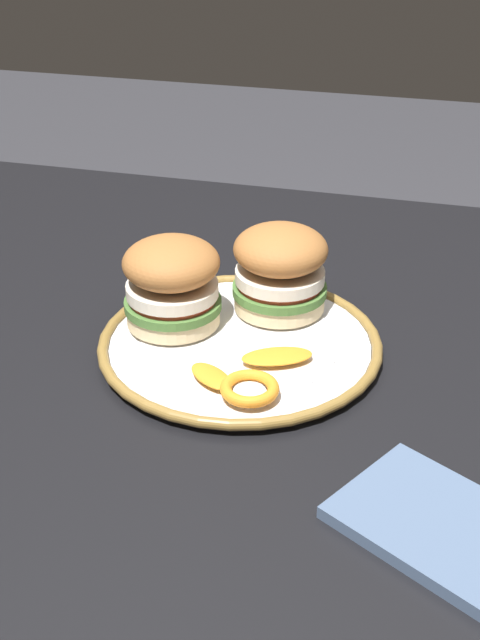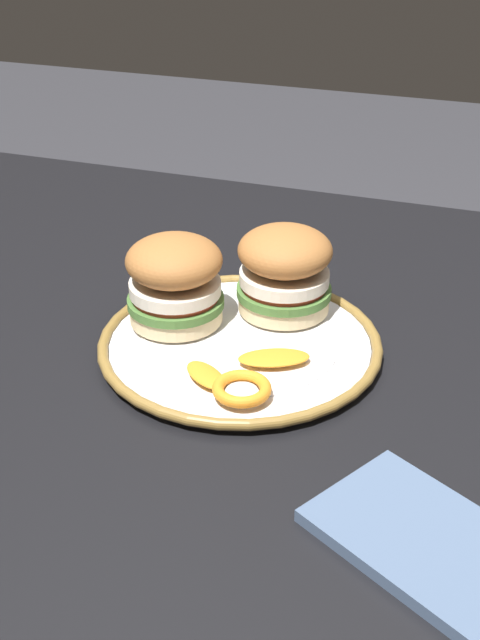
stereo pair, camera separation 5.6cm
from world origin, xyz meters
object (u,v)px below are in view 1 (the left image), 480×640
(dinner_plate, at_px, (240,344))
(sandwich_half_right, at_px, (280,268))
(sandwich_half_left, at_px, (172,282))
(dining_table, at_px, (240,409))

(dinner_plate, xyz_separation_m, sandwich_half_right, (0.03, 0.08, 0.06))
(dinner_plate, distance_m, sandwich_half_right, 0.10)
(dinner_plate, height_order, sandwich_half_left, sandwich_half_left)
(sandwich_half_right, bearing_deg, sandwich_half_left, -149.30)
(dinner_plate, bearing_deg, sandwich_half_right, 71.65)
(dining_table, xyz_separation_m, dinner_plate, (0.01, -0.03, 0.11))
(dinner_plate, distance_m, sandwich_half_left, 0.10)
(dinner_plate, relative_size, sandwich_half_left, 2.12)
(dinner_plate, bearing_deg, dining_table, 104.03)
(sandwich_half_left, xyz_separation_m, sandwich_half_right, (0.11, 0.06, 0.00))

